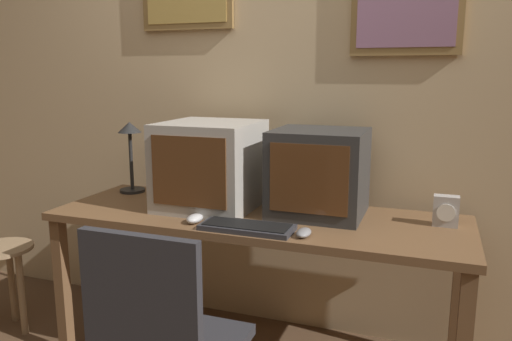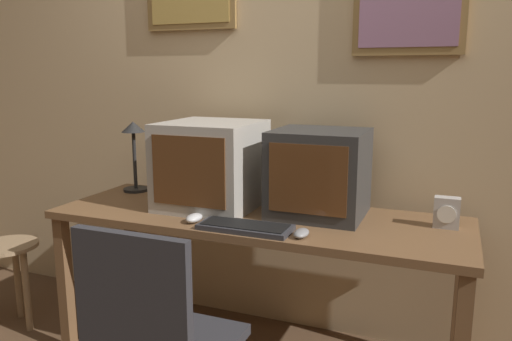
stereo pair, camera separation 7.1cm
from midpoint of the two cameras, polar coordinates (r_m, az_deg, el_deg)
The scene contains 10 objects.
wall_back at distance 2.67m, azimuth 4.29°, elevation 9.08°, with size 8.00×0.08×2.60m.
desk at distance 2.38m, azimuth 0.86°, elevation -6.87°, with size 1.94×0.65×0.75m.
monitor_left at distance 2.46m, azimuth -4.29°, elevation 0.67°, with size 0.45×0.47×0.42m.
monitor_right at distance 2.33m, azimuth 8.09°, elevation -0.27°, with size 0.42×0.40×0.40m.
keyboard_main at distance 2.13m, azimuth -0.26°, elevation -6.46°, with size 0.40×0.16×0.03m.
mouse_near_keyboard at distance 2.05m, azimuth 6.21°, elevation -7.13°, with size 0.06×0.10×0.03m.
mouse_far_corner at distance 2.24m, azimuth -6.19°, elevation -5.42°, with size 0.06×0.10×0.04m.
desk_clock at distance 2.30m, azimuth 21.79°, elevation -4.49°, with size 0.11×0.06×0.13m.
desk_lamp at distance 2.84m, azimuth -13.09°, elevation 2.97°, with size 0.14×0.14×0.39m.
side_stool at distance 3.08m, azimuth -25.82°, elevation -9.72°, with size 0.32×0.32×0.49m.
Camera 2 is at (0.84, -1.13, 1.40)m, focal length 35.00 mm.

